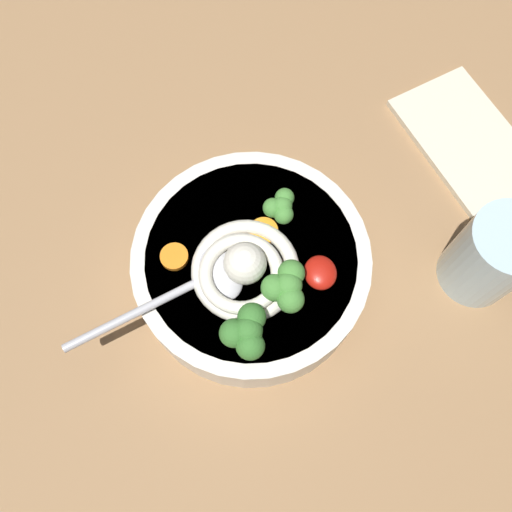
{
  "coord_description": "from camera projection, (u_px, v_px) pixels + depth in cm",
  "views": [
    {
      "loc": [
        21.1,
        -2.1,
        57.37
      ],
      "look_at": [
        3.08,
        0.47,
        9.44
      ],
      "focal_mm": 38.22,
      "sensor_mm": 36.0,
      "label": 1
    }
  ],
  "objects": [
    {
      "name": "carrot_slice_extra_a",
      "position": [
        264.0,
        232.0,
        0.52
      ],
      "size": [
        2.71,
        2.71,
        0.77
      ],
      "primitive_type": "cylinder",
      "color": "orange",
      "rests_on": "soup_bowl"
    },
    {
      "name": "soup_spoon",
      "position": [
        204.0,
        279.0,
        0.5
      ],
      "size": [
        9.07,
        17.33,
        1.6
      ],
      "rotation": [
        0.0,
        0.0,
        5.06
      ],
      "color": "#B7B7BC",
      "rests_on": "soup_bowl"
    },
    {
      "name": "carrot_slice_beside_chili",
      "position": [
        174.0,
        257.0,
        0.51
      ],
      "size": [
        2.65,
        2.65,
        0.56
      ],
      "primitive_type": "cylinder",
      "color": "orange",
      "rests_on": "soup_bowl"
    },
    {
      "name": "chili_sauce_dollop",
      "position": [
        320.0,
        273.0,
        0.5
      ],
      "size": [
        3.36,
        3.02,
        1.51
      ],
      "primitive_type": "ellipsoid",
      "color": "#B2190F",
      "rests_on": "soup_bowl"
    },
    {
      "name": "table_slab",
      "position": [
        248.0,
        255.0,
        0.59
      ],
      "size": [
        109.36,
        109.36,
        3.64
      ],
      "primitive_type": "cube",
      "color": "#936D47",
      "rests_on": "ground"
    },
    {
      "name": "folded_napkin",
      "position": [
        468.0,
        141.0,
        0.62
      ],
      "size": [
        20.2,
        15.97,
        0.8
      ],
      "primitive_type": "cube",
      "rotation": [
        0.0,
        0.0,
        0.35
      ],
      "color": "beige",
      "rests_on": "table_slab"
    },
    {
      "name": "carrot_slice_front",
      "position": [
        237.0,
        234.0,
        0.52
      ],
      "size": [
        2.5,
        2.5,
        0.48
      ],
      "primitive_type": "cylinder",
      "color": "orange",
      "rests_on": "soup_bowl"
    },
    {
      "name": "broccoli_floret_right",
      "position": [
        246.0,
        332.0,
        0.46
      ],
      "size": [
        4.91,
        4.23,
        3.89
      ],
      "color": "#7A9E60",
      "rests_on": "soup_bowl"
    },
    {
      "name": "drinking_glass",
      "position": [
        491.0,
        257.0,
        0.52
      ],
      "size": [
        7.41,
        7.41,
        10.09
      ],
      "primitive_type": "cylinder",
      "color": "silver",
      "rests_on": "table_slab"
    },
    {
      "name": "broccoli_floret_rear",
      "position": [
        286.0,
        286.0,
        0.48
      ],
      "size": [
        4.8,
        4.13,
        3.79
      ],
      "color": "#7A9E60",
      "rests_on": "soup_bowl"
    },
    {
      "name": "broccoli_floret_center",
      "position": [
        281.0,
        207.0,
        0.51
      ],
      "size": [
        3.65,
        3.14,
        2.89
      ],
      "color": "#7A9E60",
      "rests_on": "soup_bowl"
    },
    {
      "name": "noodle_pile",
      "position": [
        244.0,
        269.0,
        0.49
      ],
      "size": [
        11.04,
        10.83,
        4.44
      ],
      "color": "silver",
      "rests_on": "soup_bowl"
    },
    {
      "name": "soup_bowl",
      "position": [
        256.0,
        266.0,
        0.54
      ],
      "size": [
        22.86,
        22.86,
        5.8
      ],
      "color": "silver",
      "rests_on": "table_slab"
    }
  ]
}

